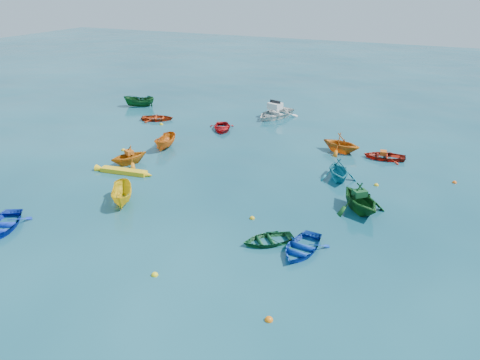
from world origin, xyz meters
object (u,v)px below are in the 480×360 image
at_px(dinghy_blue_sw, 2,229).
at_px(dinghy_blue_se, 301,251).
at_px(kayak_yellow, 124,173).
at_px(motorboat_white, 275,117).

distance_m(dinghy_blue_sw, dinghy_blue_se, 15.98).
distance_m(dinghy_blue_se, kayak_yellow, 14.84).
xyz_separation_m(dinghy_blue_sw, motorboat_white, (5.68, 26.43, 0.00)).
xyz_separation_m(dinghy_blue_sw, kayak_yellow, (1.14, 9.05, 0.00)).
xyz_separation_m(dinghy_blue_se, motorboat_white, (-9.62, 21.80, 0.00)).
xyz_separation_m(dinghy_blue_se, kayak_yellow, (-14.16, 4.43, 0.00)).
bearing_deg(motorboat_white, dinghy_blue_se, -49.92).
height_order(dinghy_blue_sw, dinghy_blue_se, dinghy_blue_sw).
bearing_deg(dinghy_blue_se, kayak_yellow, 168.07).
bearing_deg(kayak_yellow, motorboat_white, -22.19).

